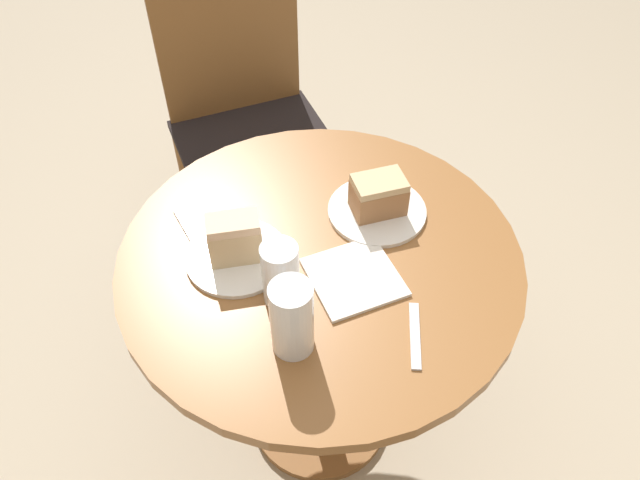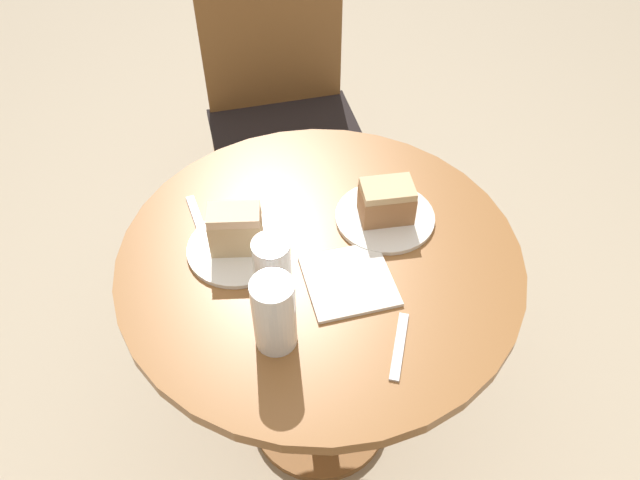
# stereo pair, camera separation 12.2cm
# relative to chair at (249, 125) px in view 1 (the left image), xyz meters

# --- Properties ---
(ground_plane) EXTENTS (8.00, 8.00, 0.00)m
(ground_plane) POSITION_rel_chair_xyz_m (-0.08, -0.79, -0.47)
(ground_plane) COLOR tan
(table) EXTENTS (0.84, 0.84, 0.71)m
(table) POSITION_rel_chair_xyz_m (-0.08, -0.79, 0.09)
(table) COLOR brown
(table) RESTS_ON ground_plane
(chair) EXTENTS (0.47, 0.45, 0.89)m
(chair) POSITION_rel_chair_xyz_m (0.00, 0.00, 0.00)
(chair) COLOR brown
(chair) RESTS_ON ground_plane
(plate_near) EXTENTS (0.21, 0.21, 0.01)m
(plate_near) POSITION_rel_chair_xyz_m (-0.24, -0.74, 0.25)
(plate_near) COLOR silver
(plate_near) RESTS_ON table
(plate_far) EXTENTS (0.22, 0.22, 0.01)m
(plate_far) POSITION_rel_chair_xyz_m (0.08, -0.72, 0.25)
(plate_far) COLOR silver
(plate_far) RESTS_ON table
(cake_slice_near) EXTENTS (0.12, 0.08, 0.10)m
(cake_slice_near) POSITION_rel_chair_xyz_m (-0.24, -0.74, 0.30)
(cake_slice_near) COLOR tan
(cake_slice_near) RESTS_ON plate_near
(cake_slice_far) EXTENTS (0.12, 0.09, 0.08)m
(cake_slice_far) POSITION_rel_chair_xyz_m (0.08, -0.72, 0.29)
(cake_slice_far) COLOR #9E6B42
(cake_slice_far) RESTS_ON plate_far
(glass_lemonade) EXTENTS (0.08, 0.08, 0.16)m
(glass_lemonade) POSITION_rel_chair_xyz_m (-0.21, -0.97, 0.31)
(glass_lemonade) COLOR silver
(glass_lemonade) RESTS_ON table
(glass_water) EXTENTS (0.07, 0.07, 0.14)m
(glass_water) POSITION_rel_chair_xyz_m (-0.19, -0.86, 0.30)
(glass_water) COLOR silver
(glass_water) RESTS_ON table
(napkin_stack) EXTENTS (0.17, 0.17, 0.01)m
(napkin_stack) POSITION_rel_chair_xyz_m (-0.04, -0.87, 0.24)
(napkin_stack) COLOR silver
(napkin_stack) RESTS_ON table
(fork) EXTENTS (0.04, 0.15, 0.00)m
(fork) POSITION_rel_chair_xyz_m (-0.31, -0.63, 0.24)
(fork) COLOR silver
(fork) RESTS_ON table
(spoon) EXTENTS (0.08, 0.14, 0.00)m
(spoon) POSITION_rel_chair_xyz_m (0.01, -1.04, 0.24)
(spoon) COLOR silver
(spoon) RESTS_ON table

